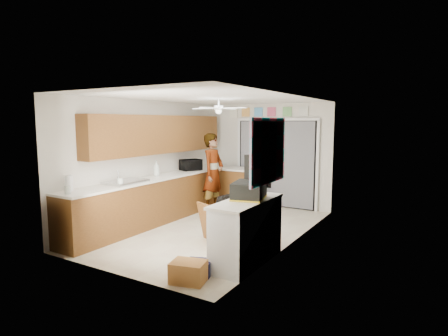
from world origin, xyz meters
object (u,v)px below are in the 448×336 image
at_px(paper_towel_roll, 69,183).
at_px(navy_crate, 199,268).
at_px(suitcase, 249,190).
at_px(man, 213,173).
at_px(soap_bottle, 156,168).
at_px(microwave, 191,165).
at_px(dog, 227,204).
at_px(cardboard_box, 188,272).

xyz_separation_m(paper_towel_roll, navy_crate, (2.46, 0.15, -0.97)).
relative_size(paper_towel_roll, suitcase, 0.45).
bearing_deg(man, soap_bottle, 150.95).
relative_size(microwave, man, 0.26).
bearing_deg(navy_crate, dog, 114.10).
relative_size(soap_bottle, dog, 0.54).
xyz_separation_m(cardboard_box, dog, (-1.39, 3.34, 0.10)).
xyz_separation_m(paper_towel_roll, suitcase, (2.78, 0.99, -0.01)).
xyz_separation_m(cardboard_box, navy_crate, (-0.01, 0.27, -0.04)).
bearing_deg(suitcase, cardboard_box, -119.52).
xyz_separation_m(suitcase, cardboard_box, (-0.31, -1.11, -0.93)).
distance_m(soap_bottle, paper_towel_roll, 2.03).
relative_size(soap_bottle, cardboard_box, 0.75).
relative_size(cardboard_box, dog, 0.72).
bearing_deg(cardboard_box, microwave, 125.31).
bearing_deg(suitcase, microwave, 126.41).
xyz_separation_m(paper_towel_roll, man, (0.70, 3.26, -0.17)).
bearing_deg(paper_towel_roll, soap_bottle, 87.46).
relative_size(paper_towel_roll, navy_crate, 0.81).
bearing_deg(navy_crate, suitcase, 69.13).
height_order(microwave, man, man).
xyz_separation_m(paper_towel_roll, dog, (1.09, 3.21, -0.83)).
relative_size(man, dog, 2.95).
height_order(soap_bottle, paper_towel_roll, soap_bottle).
relative_size(navy_crate, man, 0.18).
relative_size(paper_towel_roll, dog, 0.43).
relative_size(microwave, paper_towel_roll, 1.76).
relative_size(navy_crate, dog, 0.53).
bearing_deg(cardboard_box, paper_towel_roll, 177.19).
bearing_deg(paper_towel_roll, suitcase, 19.51).
relative_size(soap_bottle, man, 0.18).
xyz_separation_m(navy_crate, dog, (-1.37, 3.07, 0.14)).
relative_size(cardboard_box, navy_crate, 1.35).
height_order(cardboard_box, navy_crate, cardboard_box).
height_order(navy_crate, dog, dog).
xyz_separation_m(soap_bottle, cardboard_box, (2.38, -2.15, -0.97)).
bearing_deg(man, microwave, 99.26).
distance_m(microwave, soap_bottle, 1.12).
bearing_deg(paper_towel_roll, dog, 71.30).
distance_m(suitcase, man, 3.09).
distance_m(paper_towel_roll, dog, 3.49).
bearing_deg(navy_crate, soap_bottle, 141.52).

